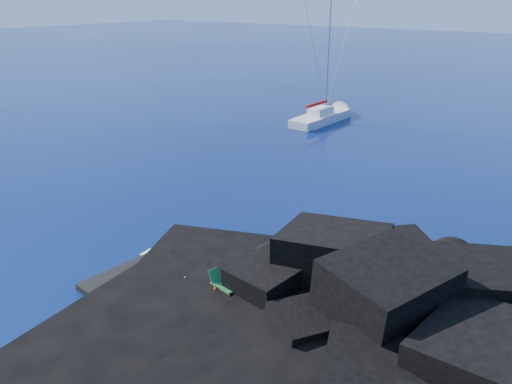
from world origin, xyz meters
TOP-DOWN VIEW (x-y plane):
  - ground at (0.00, 0.00)m, footprint 400.00×400.00m
  - headland at (13.00, 3.00)m, footprint 24.00×24.00m
  - beach at (4.50, 0.50)m, footprint 9.08×6.86m
  - surf_foam at (5.00, 5.00)m, footprint 10.00×8.00m
  - sailboat at (-7.52, 36.33)m, footprint 3.23×13.21m
  - deck_chair at (6.41, 1.75)m, footprint 1.62×0.92m
  - towel at (3.78, 1.39)m, footprint 2.25×1.24m
  - sunbather at (3.78, 1.39)m, footprint 1.86×0.63m
  - marker_cone at (6.13, 1.44)m, footprint 0.36×0.36m

SIDE VIEW (x-z plane):
  - ground at x=0.00m, z-range 0.00..0.00m
  - headland at x=13.00m, z-range -1.80..1.80m
  - beach at x=4.50m, z-range -0.35..0.35m
  - surf_foam at x=5.00m, z-range -0.03..0.03m
  - sailboat at x=-7.52m, z-range -6.88..6.88m
  - towel at x=3.78m, z-range 0.35..0.41m
  - sunbather at x=3.78m, z-range 0.41..0.65m
  - marker_cone at x=6.13m, z-range 0.35..0.87m
  - deck_chair at x=6.41m, z-range 0.35..1.40m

